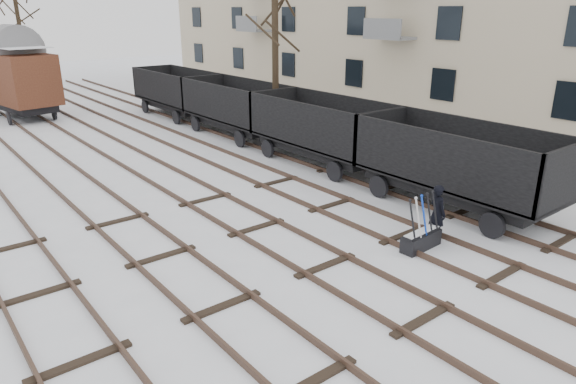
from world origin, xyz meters
The scene contains 11 objects.
ground centered at (0.00, 0.00, 0.00)m, with size 120.00×120.00×0.00m, color white.
tracks centered at (0.00, 13.67, 0.07)m, with size 13.90×52.00×0.16m.
ground_frame centered at (2.71, -0.81, 0.28)m, with size 1.32×0.48×1.49m.
worker centered at (3.46, -0.71, 0.81)m, with size 0.59×0.39×1.61m, color black.
freight_wagon_a centered at (6.00, 0.50, 1.03)m, with size 2.63×6.58×2.69m.
freight_wagon_b centered at (6.00, 6.90, 1.03)m, with size 2.63×6.58×2.69m.
freight_wagon_c centered at (6.00, 13.30, 1.03)m, with size 2.63×6.58×2.69m.
freight_wagon_d centered at (6.00, 19.70, 1.03)m, with size 2.63×6.58×2.69m.
box_van_wagon centered at (-1.37, 24.84, 2.38)m, with size 3.65×5.74×4.09m.
tree_near centered at (6.45, 10.60, 3.50)m, with size 0.30×0.30×7.01m, color black.
tree_far_right centered at (1.29, 35.31, 3.95)m, with size 0.30×0.30×7.89m, color black.
Camera 1 is at (-7.81, -8.39, 6.07)m, focal length 32.00 mm.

